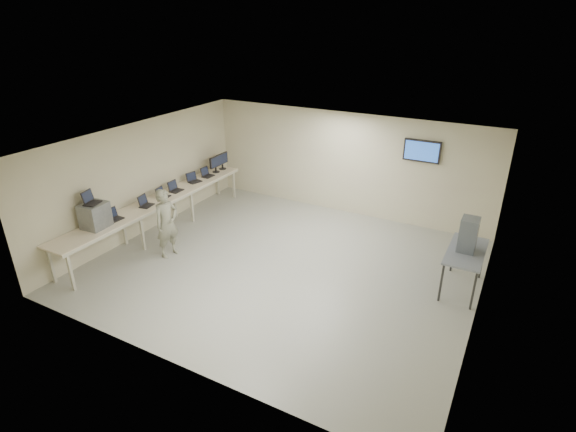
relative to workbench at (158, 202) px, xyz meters
The scene contains 15 objects.
room 3.67m from the workbench, ahead, with size 8.01×7.01×2.81m.
workbench is the anchor object (origin of this frame).
equipment_box 1.83m from the workbench, 92.00° to the right, with size 0.46×0.53×0.55m, color gray.
laptop_on_box 1.93m from the workbench, 93.70° to the right, with size 0.36×0.40×0.27m.
laptop_0 1.35m from the workbench, 92.21° to the right, with size 0.28×0.34×0.26m.
laptop_1 0.45m from the workbench, 90.23° to the right, with size 0.32×0.37×0.26m.
laptop_2 0.23m from the workbench, 95.86° to the left, with size 0.33×0.37×0.26m.
laptop_3 0.70m from the workbench, 93.62° to the left, with size 0.28×0.34×0.26m.
laptop_4 1.47m from the workbench, 92.41° to the left, with size 0.36×0.39×0.26m.
laptop_5 2.01m from the workbench, 90.68° to the left, with size 0.28×0.34×0.26m.
monitor_near 2.45m from the workbench, 90.27° to the left, with size 0.21×0.48×0.47m.
monitor_far 2.77m from the workbench, 90.23° to the left, with size 0.22×0.48×0.48m.
soldier 1.28m from the workbench, 38.37° to the right, with size 0.59×0.39×1.62m, color slate.
side_table 7.25m from the workbench, ahead, with size 0.69×1.48×0.89m.
storage_bins 7.24m from the workbench, ahead, with size 0.33×0.36×0.69m.
Camera 1 is at (4.20, -7.56, 5.15)m, focal length 28.00 mm.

